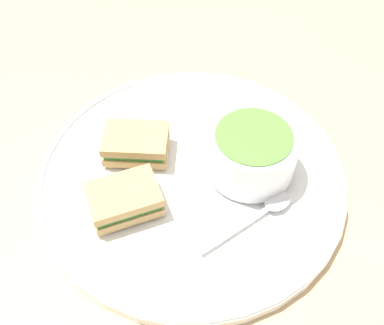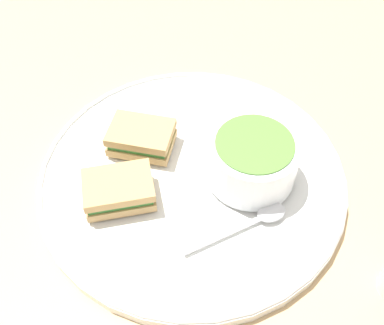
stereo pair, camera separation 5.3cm
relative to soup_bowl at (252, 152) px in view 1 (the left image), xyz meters
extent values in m
plane|color=tan|center=(0.07, 0.01, -0.05)|extent=(2.40, 2.40, 0.00)
cylinder|color=white|center=(0.07, 0.01, -0.04)|extent=(0.37, 0.37, 0.01)
torus|color=white|center=(0.07, 0.01, -0.03)|extent=(0.37, 0.37, 0.01)
cylinder|color=white|center=(0.00, 0.00, -0.03)|extent=(0.06, 0.06, 0.01)
cylinder|color=white|center=(0.00, 0.00, 0.00)|extent=(0.11, 0.11, 0.06)
cylinder|color=#568938|center=(0.00, 0.00, 0.03)|extent=(0.09, 0.09, 0.01)
cube|color=silver|center=(0.01, 0.09, -0.03)|extent=(0.08, 0.07, 0.00)
ellipsoid|color=silver|center=(-0.03, 0.05, -0.03)|extent=(0.04, 0.04, 0.01)
cube|color=tan|center=(0.14, -0.01, -0.02)|extent=(0.08, 0.06, 0.01)
cube|color=#33702D|center=(0.14, -0.01, -0.01)|extent=(0.07, 0.05, 0.01)
cube|color=tan|center=(0.14, -0.01, -0.01)|extent=(0.08, 0.06, 0.01)
cube|color=tan|center=(0.14, 0.07, -0.02)|extent=(0.09, 0.08, 0.01)
cube|color=#33702D|center=(0.14, 0.07, -0.01)|extent=(0.09, 0.08, 0.01)
cube|color=tan|center=(0.14, 0.07, -0.01)|extent=(0.09, 0.08, 0.01)
camera|label=1|loc=(0.03, 0.35, 0.40)|focal=42.00mm
camera|label=2|loc=(-0.02, 0.34, 0.40)|focal=42.00mm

